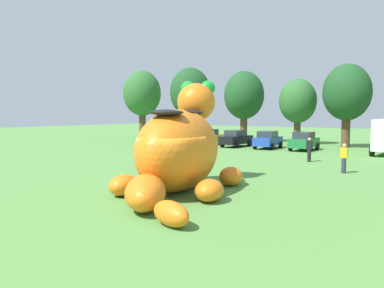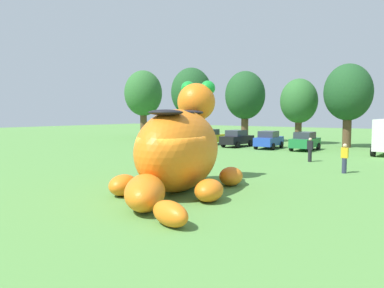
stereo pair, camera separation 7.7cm
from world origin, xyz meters
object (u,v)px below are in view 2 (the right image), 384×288
at_px(spectator_near_inflatable, 345,159).
at_px(spectator_mid_field, 310,150).
at_px(giant_inflatable_creature, 179,149).
at_px(car_green, 305,141).
at_px(car_blue, 269,140).
at_px(car_black, 237,138).
at_px(car_yellow, 209,137).

height_order(spectator_near_inflatable, spectator_mid_field, same).
distance_m(giant_inflatable_creature, car_green, 21.44).
bearing_deg(car_green, spectator_mid_field, -68.32).
xyz_separation_m(giant_inflatable_creature, car_blue, (-5.31, 21.12, -1.01)).
bearing_deg(car_black, giant_inflatable_creature, -67.30).
height_order(car_black, spectator_mid_field, car_black).
bearing_deg(car_green, giant_inflatable_creature, -85.20).
xyz_separation_m(car_blue, car_green, (3.51, 0.23, 0.00)).
height_order(car_yellow, spectator_mid_field, car_yellow).
xyz_separation_m(car_yellow, spectator_mid_field, (13.74, -7.96, -0.01)).
bearing_deg(car_yellow, car_blue, -1.65).
height_order(car_green, spectator_near_inflatable, car_green).
distance_m(giant_inflatable_creature, car_blue, 21.80).
bearing_deg(spectator_mid_field, car_green, 111.68).
relative_size(giant_inflatable_creature, spectator_near_inflatable, 5.28).
relative_size(car_black, car_green, 1.01).
bearing_deg(spectator_near_inflatable, car_blue, 130.54).
distance_m(spectator_near_inflatable, spectator_mid_field, 5.20).
bearing_deg(giant_inflatable_creature, car_green, 94.80).
distance_m(giant_inflatable_creature, car_yellow, 24.66).
distance_m(car_black, car_blue, 3.48).
relative_size(car_blue, spectator_near_inflatable, 2.48).
bearing_deg(car_yellow, spectator_mid_field, -30.07).
relative_size(spectator_near_inflatable, spectator_mid_field, 1.00).
distance_m(car_blue, car_green, 3.52).
bearing_deg(car_blue, spectator_near_inflatable, -49.46).
bearing_deg(car_blue, car_black, -178.38).
relative_size(car_black, car_blue, 0.99).
height_order(car_yellow, car_blue, same).
bearing_deg(spectator_near_inflatable, car_yellow, 145.07).
bearing_deg(spectator_near_inflatable, car_black, 139.28).
relative_size(car_blue, spectator_mid_field, 2.48).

